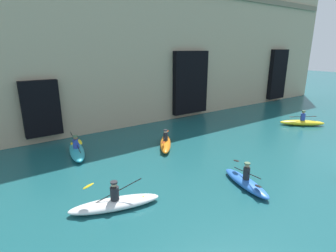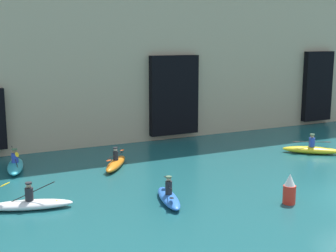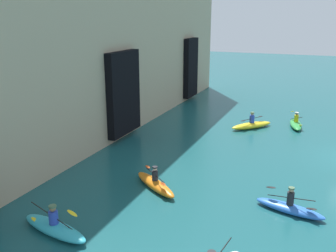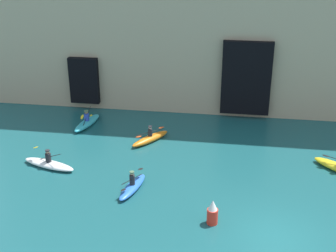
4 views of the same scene
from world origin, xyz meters
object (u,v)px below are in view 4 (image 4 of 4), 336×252
at_px(kayak_blue, 132,186).
at_px(marker_buoy, 212,213).
at_px(kayak_cyan, 87,122).
at_px(kayak_orange, 150,138).
at_px(kayak_white, 49,164).

bearing_deg(kayak_blue, marker_buoy, 74.79).
distance_m(kayak_blue, kayak_cyan, 9.39).
xyz_separation_m(kayak_blue, kayak_cyan, (-5.03, 7.92, 0.02)).
distance_m(kayak_cyan, marker_buoy, 14.00).
bearing_deg(kayak_blue, kayak_orange, -165.61).
height_order(kayak_orange, kayak_cyan, kayak_cyan).
bearing_deg(kayak_white, kayak_orange, -124.82).
relative_size(kayak_cyan, marker_buoy, 2.57).
xyz_separation_m(kayak_white, marker_buoy, (9.84, -4.14, 0.37)).
bearing_deg(kayak_cyan, kayak_blue, 43.78).
height_order(kayak_blue, marker_buoy, marker_buoy).
xyz_separation_m(kayak_blue, kayak_white, (-5.41, 1.75, -0.00)).
height_order(kayak_blue, kayak_cyan, kayak_cyan).
distance_m(kayak_orange, kayak_blue, 6.05).
relative_size(kayak_orange, kayak_blue, 1.01).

